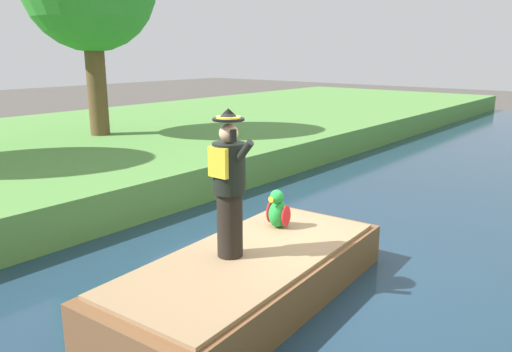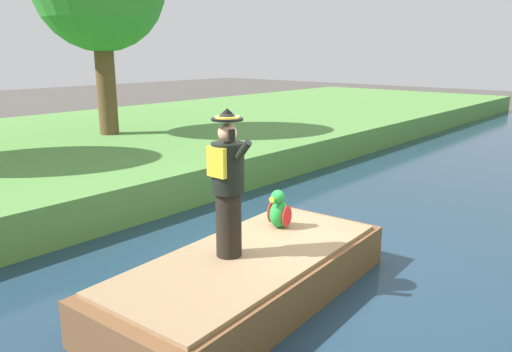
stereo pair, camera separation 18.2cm
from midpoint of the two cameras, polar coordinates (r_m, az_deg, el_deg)
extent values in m
plane|color=#4C4742|center=(7.27, 4.38, -12.12)|extent=(80.00, 80.00, 0.00)
cube|color=#1E384C|center=(7.24, 4.39, -11.77)|extent=(6.76, 48.00, 0.10)
cube|color=#568E42|center=(14.22, -26.30, 1.38)|extent=(11.36, 48.00, 0.86)
cube|color=brown|center=(6.51, -0.04, -11.61)|extent=(2.09, 4.31, 0.56)
cube|color=#997A56|center=(6.39, -0.04, -9.15)|extent=(1.92, 3.97, 0.05)
cylinder|color=black|center=(6.21, -2.31, -5.55)|extent=(0.32, 0.32, 0.82)
cylinder|color=black|center=(6.00, -2.37, 0.93)|extent=(0.40, 0.40, 0.62)
cube|color=gold|center=(5.85, -3.66, 1.56)|extent=(0.28, 0.06, 0.36)
sphere|color=#DBA884|center=(5.92, -2.41, 4.94)|extent=(0.23, 0.23, 0.23)
cylinder|color=black|center=(5.89, -2.43, 6.52)|extent=(0.38, 0.38, 0.03)
cone|color=black|center=(5.89, -2.44, 7.20)|extent=(0.26, 0.26, 0.12)
cylinder|color=gold|center=(5.89, -2.43, 6.76)|extent=(0.29, 0.29, 0.02)
cylinder|color=black|center=(5.79, -1.08, 2.27)|extent=(0.38, 0.09, 0.43)
cube|color=black|center=(5.79, -1.88, 4.64)|extent=(0.03, 0.08, 0.15)
ellipsoid|color=green|center=(7.25, 3.42, -4.38)|extent=(0.26, 0.32, 0.40)
sphere|color=green|center=(7.14, 3.25, -2.40)|extent=(0.20, 0.20, 0.20)
cone|color=yellow|center=(7.07, 2.75, -2.66)|extent=(0.09, 0.09, 0.09)
ellipsoid|color=red|center=(7.33, 2.55, -4.16)|extent=(0.08, 0.20, 0.32)
ellipsoid|color=red|center=(7.17, 4.30, -4.61)|extent=(0.08, 0.20, 0.32)
cylinder|color=brown|center=(15.00, -16.47, 10.05)|extent=(0.54, 0.54, 2.86)
camera|label=1|loc=(0.09, -89.20, 0.20)|focal=34.89mm
camera|label=2|loc=(0.09, 90.80, -0.20)|focal=34.89mm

